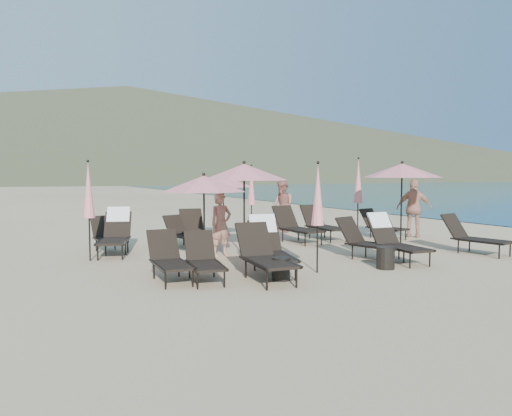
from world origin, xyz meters
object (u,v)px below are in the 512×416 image
lounger_9 (296,226)px  umbrella_closed_1 (358,181)px  lounger_0 (204,259)px  umbrella_open_0 (204,184)px  lounger_6 (108,236)px  lounger_13 (169,258)px  lounger_4 (394,239)px  beachgoer_b (282,206)px  lounger_7 (195,229)px  umbrella_open_2 (402,171)px  lounger_12 (115,232)px  beachgoer_c (414,208)px  beachgoer_a (221,225)px  umbrella_closed_0 (318,195)px  lounger_1 (269,246)px  lounger_3 (368,240)px  umbrella_closed_2 (89,191)px  lounger_5 (474,236)px  lounger_11 (382,225)px  umbrella_closed_3 (251,186)px  umbrella_open_3 (223,181)px  side_table_1 (385,258)px  lounger_10 (322,224)px  lounger_8 (184,233)px  lounger_2 (264,255)px  umbrella_open_1 (244,172)px  side_table_0 (281,269)px

lounger_9 → umbrella_closed_1: umbrella_closed_1 is taller
lounger_0 → umbrella_open_0: bearing=79.5°
lounger_0 → lounger_6: lounger_6 is taller
lounger_6 → lounger_13: 4.18m
lounger_0 → lounger_13: bearing=163.3°
lounger_4 → beachgoer_b: 6.30m
lounger_7 → umbrella_open_2: (5.60, -2.28, 1.68)m
lounger_6 → lounger_12: (0.11, -0.47, 0.13)m
umbrella_open_2 → beachgoer_c: 2.04m
beachgoer_a → lounger_13: bearing=-140.7°
umbrella_closed_0 → beachgoer_c: bearing=29.7°
lounger_4 → lounger_1: bearing=-178.4°
lounger_3 → umbrella_closed_0: bearing=-173.7°
umbrella_closed_2 → beachgoer_c: 10.06m
lounger_13 → umbrella_open_2: bearing=16.9°
lounger_5 → lounger_11: size_ratio=1.10×
lounger_5 → lounger_7: bearing=132.2°
umbrella_closed_0 → umbrella_closed_1: umbrella_closed_1 is taller
umbrella_closed_3 → beachgoer_c: size_ratio=1.26×
beachgoer_b → umbrella_open_3: bearing=-62.2°
side_table_1 → beachgoer_b: 7.10m
lounger_10 → side_table_1: 4.93m
beachgoer_b → umbrella_closed_2: bearing=-66.0°
lounger_8 → side_table_1: size_ratio=3.33×
lounger_12 → lounger_10: bearing=18.6°
lounger_3 → lounger_13: (-4.96, -0.11, -0.03)m
lounger_2 → lounger_3: bearing=21.5°
umbrella_open_1 → side_table_1: (2.08, -2.78, -1.86)m
lounger_10 → umbrella_open_3: size_ratio=0.88×
lounger_1 → side_table_0: lounger_1 is taller
lounger_8 → side_table_0: lounger_8 is taller
lounger_0 → umbrella_closed_1: size_ratio=0.63×
umbrella_open_2 → umbrella_open_3: bearing=150.3°
umbrella_open_3 → lounger_3: bearing=-65.8°
lounger_3 → umbrella_open_1: 3.44m
lounger_2 → umbrella_closed_1: (5.77, 4.48, 1.31)m
lounger_4 → side_table_0: size_ratio=4.06×
lounger_7 → umbrella_closed_1: umbrella_closed_1 is taller
lounger_4 → side_table_1: lounger_4 is taller
lounger_3 → lounger_6: 6.74m
lounger_5 → lounger_13: bearing=166.4°
umbrella_open_0 → umbrella_closed_3: 5.90m
umbrella_open_3 → lounger_11: bearing=-15.9°
lounger_4 → umbrella_closed_0: size_ratio=0.78×
lounger_12 → side_table_0: 5.21m
lounger_11 → side_table_0: size_ratio=3.68×
beachgoer_a → beachgoer_c: (6.99, 0.60, 0.15)m
lounger_4 → umbrella_open_3: 5.48m
umbrella_closed_1 → lounger_2: bearing=-142.2°
lounger_10 → beachgoer_c: beachgoer_c is taller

